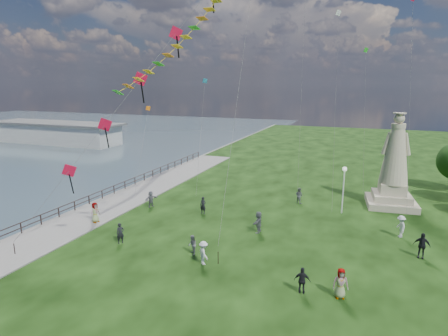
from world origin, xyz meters
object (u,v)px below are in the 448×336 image
at_px(pier_pavilion, 57,132).
at_px(person_5, 151,199).
at_px(person_6, 203,205).
at_px(lamppost, 344,180).
at_px(person_2, 203,253).
at_px(person_1, 192,245).
at_px(person_8, 401,226).
at_px(person_7, 299,195).
at_px(statue, 394,172).
at_px(person_11, 259,222).
at_px(person_3, 302,280).
at_px(person_0, 120,233).
at_px(person_4, 341,283).
at_px(person_9, 422,245).
at_px(person_10, 95,213).

height_order(pier_pavilion, person_5, pier_pavilion).
distance_m(pier_pavilion, person_6, 56.22).
xyz_separation_m(pier_pavilion, person_6, (47.42, -30.18, -1.03)).
relative_size(lamppost, person_2, 2.74).
xyz_separation_m(person_1, person_8, (14.08, 8.77, 0.17)).
height_order(person_1, person_7, person_7).
xyz_separation_m(statue, person_11, (-10.47, -11.34, -2.60)).
xyz_separation_m(pier_pavilion, person_11, (53.52, -32.68, -0.95)).
bearing_deg(pier_pavilion, person_7, -23.28).
bearing_deg(person_2, person_1, 4.62).
bearing_deg(person_3, person_2, -13.02).
bearing_deg(person_1, person_2, 17.23).
bearing_deg(person_0, person_4, -55.59).
relative_size(person_3, person_4, 0.90).
bearing_deg(person_7, person_2, 105.00).
height_order(pier_pavilion, person_11, pier_pavilion).
bearing_deg(person_0, person_2, -55.95).
bearing_deg(person_7, person_6, 67.53).
xyz_separation_m(person_4, person_9, (4.91, 7.27, 0.03)).
bearing_deg(lamppost, person_4, -86.41).
distance_m(statue, person_2, 22.05).
relative_size(person_2, person_8, 0.92).
xyz_separation_m(lamppost, person_10, (-19.92, -10.47, -2.34)).
bearing_deg(person_4, person_9, 38.88).
height_order(statue, person_7, statue).
xyz_separation_m(statue, person_0, (-19.72, -17.20, -2.69)).
distance_m(person_1, person_8, 16.59).
bearing_deg(statue, person_10, -155.12).
bearing_deg(person_2, person_9, -112.72).
bearing_deg(person_1, person_0, -122.69).
height_order(person_5, person_11, person_11).
height_order(person_2, person_5, person_2).
bearing_deg(person_9, lamppost, 136.74).
relative_size(statue, person_1, 6.41).
bearing_deg(lamppost, person_5, -164.67).
relative_size(person_3, person_10, 0.90).
xyz_separation_m(lamppost, person_11, (-6.06, -7.33, -2.34)).
xyz_separation_m(pier_pavilion, lamppost, (59.58, -25.35, 1.39)).
height_order(person_5, person_6, person_6).
relative_size(person_0, person_3, 1.00).
distance_m(person_2, person_5, 13.40).
bearing_deg(person_10, lamppost, -50.05).
relative_size(lamppost, person_6, 2.75).
distance_m(lamppost, person_6, 13.30).
bearing_deg(lamppost, person_11, -129.56).
relative_size(person_5, person_6, 0.99).
distance_m(person_3, person_4, 2.13).
height_order(person_4, person_11, person_11).
xyz_separation_m(pier_pavilion, person_3, (58.41, -40.60, -1.03)).
height_order(person_5, person_8, person_8).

